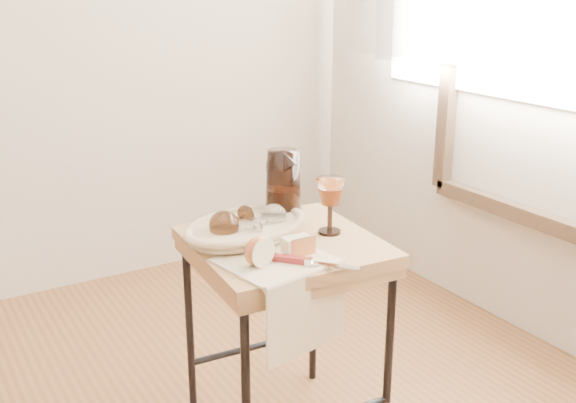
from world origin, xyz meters
TOP-DOWN VIEW (x-y plane):
  - curtain at (1.74, 0.35)m, footprint 0.02×1.00m
  - side_table at (0.66, 0.39)m, footprint 0.53×0.53m
  - tea_towel at (0.56, 0.27)m, footprint 0.30×0.28m
  - bread_basket at (0.58, 0.46)m, footprint 0.39×0.31m
  - goblet_lying_a at (0.54, 0.47)m, footprint 0.16×0.14m
  - goblet_lying_b at (0.63, 0.44)m, footprint 0.14×0.12m
  - pitcher at (0.75, 0.54)m, footprint 0.22×0.27m
  - wine_goblet at (0.80, 0.37)m, footprint 0.10×0.10m
  - apple_half at (0.51, 0.27)m, footprint 0.09×0.06m
  - apple_wedge at (0.63, 0.27)m, footprint 0.07×0.04m
  - table_knife at (0.62, 0.19)m, footprint 0.16×0.18m

SIDE VIEW (x-z plane):
  - side_table at x=0.66m, z-range 0.00..0.63m
  - tea_towel at x=0.56m, z-range 0.63..0.64m
  - table_knife at x=0.62m, z-range 0.64..0.66m
  - bread_basket at x=0.58m, z-range 0.63..0.68m
  - apple_wedge at x=0.63m, z-range 0.64..0.69m
  - apple_half at x=0.51m, z-range 0.64..0.72m
  - goblet_lying_b at x=0.63m, z-range 0.65..0.72m
  - goblet_lying_a at x=0.54m, z-range 0.65..0.73m
  - wine_goblet at x=0.80m, z-range 0.63..0.80m
  - pitcher at x=0.75m, z-range 0.61..0.87m
  - curtain at x=1.74m, z-range 0.10..2.30m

